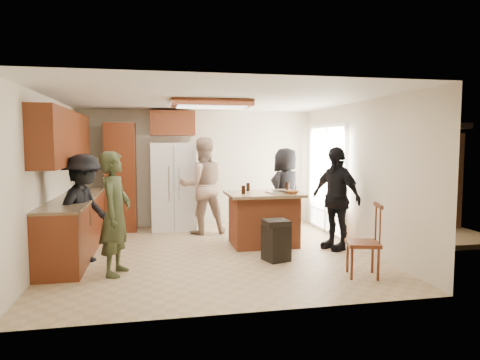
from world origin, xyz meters
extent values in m
plane|color=tan|center=(0.00, 0.00, 0.00)|extent=(5.00, 5.00, 0.00)
plane|color=white|center=(0.00, 0.00, 2.50)|extent=(5.00, 5.00, 0.00)
plane|color=beige|center=(0.00, 2.50, 1.25)|extent=(5.00, 0.00, 5.00)
plane|color=beige|center=(0.00, -2.50, 1.25)|extent=(5.00, 0.00, 5.00)
plane|color=beige|center=(-2.50, 0.00, 1.25)|extent=(0.00, 5.00, 5.00)
plane|color=beige|center=(2.50, 0.00, 1.25)|extent=(0.00, 5.00, 5.00)
cube|color=white|center=(2.48, 1.20, 1.05)|extent=(0.02, 1.60, 2.10)
cube|color=white|center=(2.46, 1.20, 1.05)|extent=(0.08, 1.72, 2.10)
cube|color=maroon|center=(0.00, 0.20, 2.44)|extent=(1.30, 0.70, 0.10)
cube|color=white|center=(0.00, 0.20, 2.38)|extent=(1.10, 0.50, 0.02)
cube|color=olive|center=(4.00, 1.20, -0.05)|extent=(3.00, 3.00, 0.10)
cube|color=#593319|center=(4.70, 1.80, 1.00)|extent=(1.40, 1.60, 2.00)
imported|color=#343B22|center=(-1.46, -0.84, 0.84)|extent=(0.59, 0.71, 1.69)
imported|color=tan|center=(0.00, 1.58, 0.95)|extent=(0.99, 0.68, 1.91)
imported|color=black|center=(1.62, 1.28, 0.85)|extent=(0.99, 0.95, 1.70)
imported|color=black|center=(2.07, -0.09, 0.87)|extent=(0.88, 1.14, 1.74)
imported|color=black|center=(-1.96, -0.18, 0.82)|extent=(0.89, 1.17, 1.64)
cube|color=maroon|center=(-2.20, 0.40, 0.44)|extent=(0.60, 3.00, 0.88)
cube|color=#846B4C|center=(-2.20, 0.40, 0.90)|extent=(0.64, 3.00, 0.04)
cube|color=maroon|center=(-2.33, 0.40, 1.88)|extent=(0.35, 3.00, 0.85)
cube|color=maroon|center=(-1.60, 2.20, 1.10)|extent=(0.60, 0.60, 2.20)
cube|color=maroon|center=(-0.55, 2.20, 2.20)|extent=(0.90, 0.60, 0.50)
cube|color=white|center=(-0.55, 2.12, 0.90)|extent=(0.90, 0.72, 1.80)
cube|color=gray|center=(-0.55, 1.75, 0.90)|extent=(0.01, 0.01, 1.71)
cylinder|color=silver|center=(-0.65, 1.73, 0.99)|extent=(0.02, 0.02, 0.70)
cylinder|color=silver|center=(-0.45, 1.73, 0.99)|extent=(0.02, 0.02, 0.70)
cube|color=#A54C2A|center=(0.95, 0.42, 0.44)|extent=(1.10, 0.85, 0.88)
cube|color=#89724F|center=(0.95, 0.42, 0.91)|extent=(1.28, 1.03, 0.05)
cube|color=silver|center=(1.20, 0.37, 0.94)|extent=(0.44, 0.37, 0.02)
imported|color=brown|center=(1.40, 0.17, 0.96)|extent=(0.25, 0.25, 0.05)
cylinder|color=black|center=(0.55, 0.25, 1.01)|extent=(0.07, 0.07, 0.15)
cylinder|color=black|center=(0.74, 0.73, 1.01)|extent=(0.07, 0.07, 0.15)
cylinder|color=black|center=(1.45, 0.62, 1.01)|extent=(0.07, 0.07, 0.15)
cube|color=black|center=(0.88, -0.61, 0.28)|extent=(0.43, 0.43, 0.55)
cube|color=black|center=(0.88, -0.61, 0.59)|extent=(0.39, 0.39, 0.08)
cube|color=maroon|center=(1.81, -1.59, 0.45)|extent=(0.52, 0.52, 0.05)
cylinder|color=maroon|center=(1.60, -1.71, 0.22)|extent=(0.04, 0.04, 0.44)
cylinder|color=maroon|center=(1.93, -1.80, 0.22)|extent=(0.04, 0.04, 0.44)
cylinder|color=maroon|center=(1.70, -1.38, 0.22)|extent=(0.04, 0.04, 0.44)
cylinder|color=maroon|center=(2.02, -1.47, 0.22)|extent=(0.04, 0.04, 0.44)
cube|color=maroon|center=(1.99, -1.64, 0.97)|extent=(0.15, 0.40, 0.05)
cylinder|color=maroon|center=(1.96, -1.76, 0.72)|extent=(0.03, 0.03, 0.50)
cylinder|color=maroon|center=(2.03, -1.53, 0.72)|extent=(0.03, 0.03, 0.50)
camera|label=1|loc=(-0.91, -6.80, 1.80)|focal=32.00mm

